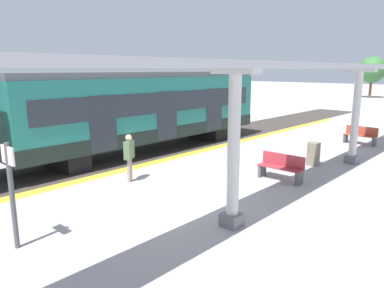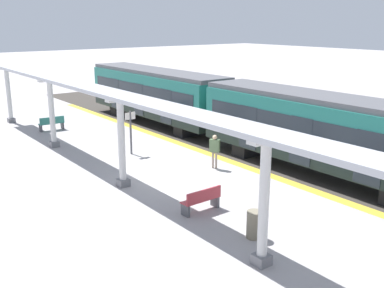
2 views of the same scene
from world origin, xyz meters
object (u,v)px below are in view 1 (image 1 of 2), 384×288
Objects in this scene: bench_far_end at (281,167)px; passenger_waiting_near_edge at (129,152)px; train_far_carriage at (147,110)px; canopy_pillar_third at (234,149)px; canopy_pillar_fourth at (356,117)px; platform_info_sign at (11,186)px; bench_near_end at (361,135)px; trash_bin at (313,154)px.

passenger_waiting_near_edge is (-3.51, -3.49, 0.53)m from bench_far_end.
bench_far_end is (6.61, 0.13, -1.39)m from train_far_carriage.
canopy_pillar_third is at bearing -76.68° from bench_far_end.
passenger_waiting_near_edge is (3.10, -3.36, -0.85)m from train_far_carriage.
canopy_pillar_fourth reaches higher than platform_info_sign.
passenger_waiting_near_edge is (-4.45, -7.30, -0.85)m from canopy_pillar_fourth.
canopy_pillar_third is 4.66m from platform_info_sign.
canopy_pillar_third is 4.55m from passenger_waiting_near_edge.
bench_near_end is (-1.01, 4.01, -1.39)m from canopy_pillar_fourth.
canopy_pillar_fourth is 11.89m from platform_info_sign.
trash_bin is at bearing 81.14° from platform_info_sign.
trash_bin is at bearing 22.08° from train_far_carriage.
bench_far_end is (-0.93, -3.81, -1.39)m from canopy_pillar_fourth.
bench_far_end is at bearing 44.87° from passenger_waiting_near_edge.
bench_near_end is 1.73× the size of trash_bin.
canopy_pillar_fourth is 2.31× the size of passenger_waiting_near_edge.
bench_near_end is at bearing 84.19° from platform_info_sign.
canopy_pillar_fourth is at bearing 27.57° from train_far_carriage.
trash_bin is (-0.98, -1.28, -1.39)m from canopy_pillar_fourth.
bench_near_end is at bearing 104.07° from canopy_pillar_fourth.
canopy_pillar_fourth is 4.36m from bench_near_end.
train_far_carriage is 8.22× the size of bench_near_end.
platform_info_sign reaches higher than passenger_waiting_near_edge.
canopy_pillar_fourth is at bearing 76.20° from bench_far_end.
bench_near_end is (-1.01, 11.76, -1.39)m from canopy_pillar_third.
platform_info_sign is at bearing -66.67° from passenger_waiting_near_edge.
platform_info_sign is (-2.59, -11.60, -0.50)m from canopy_pillar_fourth.
canopy_pillar_third is 6.70m from trash_bin.
train_far_carriage is 8.51m from canopy_pillar_fourth.
platform_info_sign is at bearing -102.01° from bench_far_end.
train_far_carriage is 7.97× the size of passenger_waiting_near_edge.
canopy_pillar_third is at bearing -85.11° from bench_near_end.
canopy_pillar_fourth reaches higher than train_far_carriage.
trash_bin is (-0.98, 6.48, -1.39)m from canopy_pillar_third.
train_far_carriage is 3.45× the size of canopy_pillar_fourth.
trash_bin is 6.97m from passenger_waiting_near_edge.
bench_far_end is at bearing 1.16° from train_far_carriage.
passenger_waiting_near_edge reaches higher than bench_near_end.
platform_info_sign is 4.69m from passenger_waiting_near_edge.
canopy_pillar_fourth is 8.59m from passenger_waiting_near_edge.
platform_info_sign is 1.41× the size of passenger_waiting_near_edge.
canopy_pillar_fourth is 4.16m from bench_far_end.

